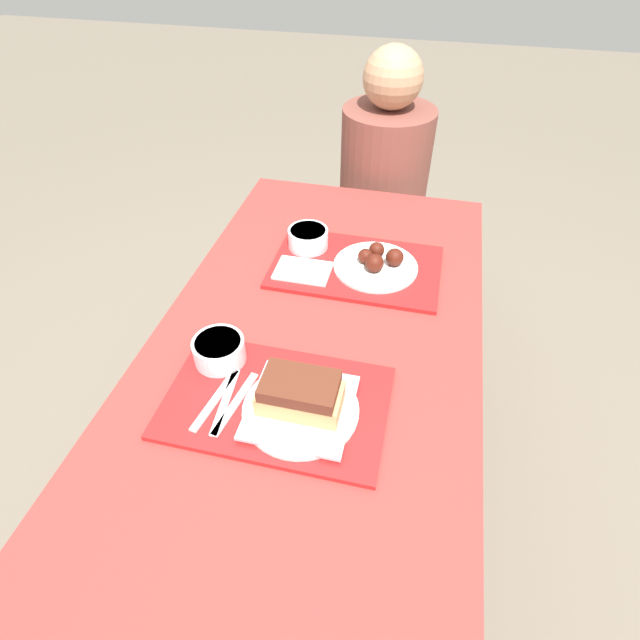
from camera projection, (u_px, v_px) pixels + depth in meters
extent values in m
plane|color=#706656|center=(318.00, 491.00, 1.70)|extent=(12.00, 12.00, 0.00)
cube|color=maroon|center=(317.00, 339.00, 1.21)|extent=(0.77, 1.45, 0.04)
cylinder|color=maroon|center=(276.00, 281.00, 1.98)|extent=(0.07, 0.07, 0.71)
cylinder|color=maroon|center=(442.00, 306.00, 1.87)|extent=(0.07, 0.07, 0.71)
cube|color=maroon|center=(370.00, 236.00, 2.09)|extent=(0.73, 0.28, 0.04)
cylinder|color=maroon|center=(301.00, 269.00, 2.29)|extent=(0.06, 0.06, 0.41)
cylinder|color=maroon|center=(436.00, 288.00, 2.19)|extent=(0.06, 0.06, 0.41)
cube|color=red|center=(276.00, 402.00, 1.03)|extent=(0.46, 0.29, 0.01)
cube|color=red|center=(356.00, 267.00, 1.38)|extent=(0.46, 0.29, 0.01)
cylinder|color=silver|center=(219.00, 350.00, 1.09)|extent=(0.11, 0.11, 0.06)
cylinder|color=beige|center=(218.00, 343.00, 1.08)|extent=(0.10, 0.10, 0.01)
cylinder|color=white|center=(301.00, 409.00, 1.01)|extent=(0.24, 0.24, 0.01)
cube|color=silver|center=(301.00, 407.00, 1.00)|extent=(0.21, 0.21, 0.01)
cube|color=tan|center=(300.00, 398.00, 0.98)|extent=(0.16, 0.09, 0.05)
cube|color=#562819|center=(300.00, 386.00, 0.96)|extent=(0.15, 0.09, 0.03)
cube|color=white|center=(225.00, 401.00, 1.02)|extent=(0.03, 0.17, 0.00)
cube|color=white|center=(235.00, 403.00, 1.02)|extent=(0.04, 0.17, 0.00)
cube|color=white|center=(215.00, 399.00, 1.03)|extent=(0.04, 0.17, 0.00)
cube|color=#3F3F47|center=(283.00, 376.00, 1.07)|extent=(0.04, 0.03, 0.01)
cylinder|color=silver|center=(308.00, 238.00, 1.42)|extent=(0.11, 0.11, 0.06)
cylinder|color=beige|center=(308.00, 232.00, 1.41)|extent=(0.10, 0.10, 0.01)
cylinder|color=white|center=(376.00, 266.00, 1.36)|extent=(0.23, 0.23, 0.01)
sphere|color=#4C190F|center=(395.00, 257.00, 1.35)|extent=(0.05, 0.05, 0.05)
sphere|color=#4C190F|center=(377.00, 250.00, 1.37)|extent=(0.04, 0.04, 0.04)
sphere|color=#4C190F|center=(366.00, 256.00, 1.36)|extent=(0.04, 0.04, 0.04)
sphere|color=#4C190F|center=(374.00, 263.00, 1.32)|extent=(0.05, 0.05, 0.05)
cube|color=white|center=(303.00, 271.00, 1.35)|extent=(0.15, 0.10, 0.01)
cylinder|color=brown|center=(384.00, 177.00, 1.90)|extent=(0.33, 0.33, 0.51)
sphere|color=tan|center=(393.00, 78.00, 1.66)|extent=(0.20, 0.20, 0.20)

